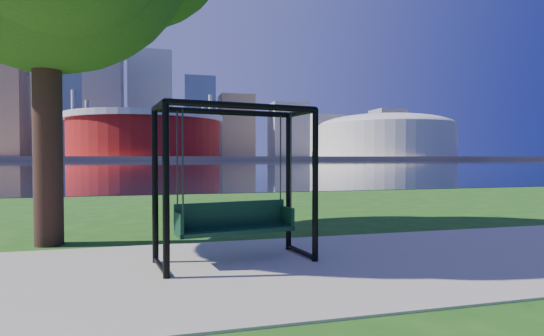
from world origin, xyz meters
name	(u,v)px	position (x,y,z in m)	size (l,w,h in m)	color
ground	(274,260)	(0.00, 0.00, 0.00)	(900.00, 900.00, 0.00)	#1E5114
path	(283,267)	(0.00, -0.50, 0.01)	(120.00, 4.00, 0.03)	#9E937F
river	(169,163)	(0.00, 102.00, 0.01)	(900.00, 180.00, 0.02)	black
far_bank	(164,158)	(0.00, 306.00, 1.00)	(900.00, 228.00, 2.00)	#937F60
stadium	(146,134)	(-10.00, 235.00, 14.23)	(83.00, 83.00, 32.00)	maroon
arena	(385,135)	(135.00, 235.00, 15.87)	(84.00, 84.00, 26.56)	beige
skyline	(158,111)	(-4.27, 319.39, 35.89)	(392.00, 66.00, 96.50)	gray
swing	(235,188)	(-0.60, -0.04, 1.13)	(2.41, 1.35, 2.33)	black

